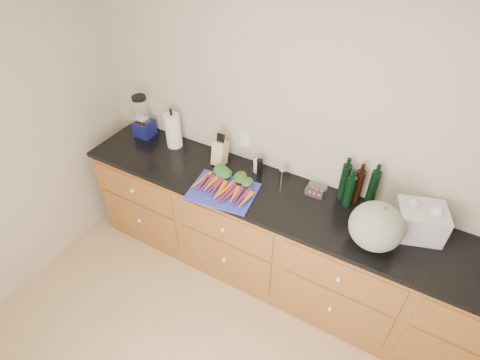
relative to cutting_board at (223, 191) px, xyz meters
The scene contains 15 objects.
wall_back 0.81m from the cutting_board, 42.11° to the left, with size 4.10×0.05×2.60m, color #BAB09A.
cabinets 0.75m from the cutting_board, 16.20° to the left, with size 3.60×0.64×0.90m.
countertop 0.56m from the cutting_board, 16.60° to the left, with size 3.64×0.62×0.04m, color black.
cutting_board is the anchor object (origin of this frame).
carrots 0.05m from the cutting_board, 90.00° to the left, with size 0.45×0.31×0.06m.
squash 1.11m from the cutting_board, ahead, with size 0.34×0.34×0.31m, color slate.
blender_appliance 1.08m from the cutting_board, 162.75° to the left, with size 0.15×0.15×0.39m.
paper_towel 0.78m from the cutting_board, 155.15° to the left, with size 0.13×0.13×0.30m, color white.
knife_block 0.38m from the cutting_board, 125.12° to the left, with size 0.10×0.10×0.20m, color tan.
grinder_salt 0.36m from the cutting_board, 72.81° to the left, with size 0.05×0.05×0.12m, color silver.
grinder_pepper 0.37m from the cutting_board, 68.94° to the left, with size 0.05×0.05×0.13m, color black.
canister_chrome 0.47m from the cutting_board, 46.12° to the left, with size 0.05×0.05×0.10m, color silver.
tomato_box 0.70m from the cutting_board, 28.36° to the left, with size 0.14×0.11×0.06m, color white.
bottles 0.97m from the cutting_board, 22.73° to the left, with size 0.26×0.13×0.32m.
grocery_bag 1.36m from the cutting_board, 11.89° to the left, with size 0.30×0.24×0.22m, color silver, non-canonical shape.
Camera 1 is at (0.61, -0.63, 2.82)m, focal length 28.00 mm.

